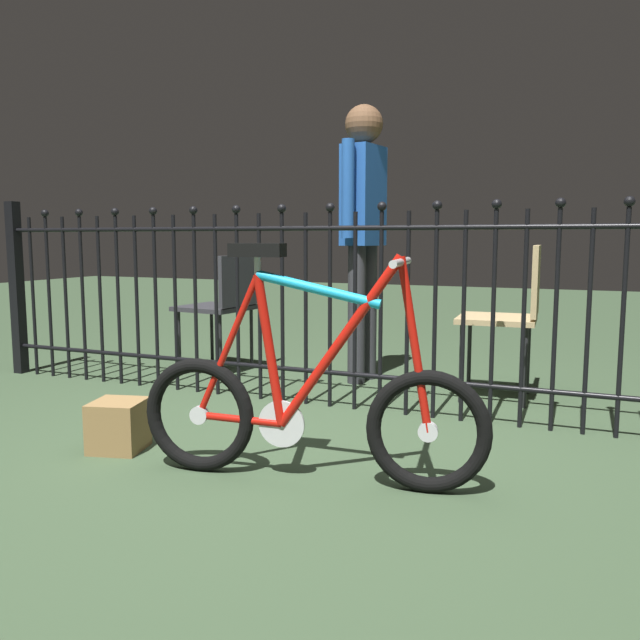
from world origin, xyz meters
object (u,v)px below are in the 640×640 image
Objects in this scene: bicycle at (308,405)px; chair_charcoal at (224,300)px; chair_tan at (513,307)px; person_visitor at (363,217)px; display_crate at (118,426)px.

bicycle is 1.66× the size of chair_charcoal.
chair_tan is 0.51× the size of person_visitor.
bicycle is at bearing -108.55° from chair_tan.
person_visitor reaches higher than chair_charcoal.
chair_charcoal is at bearing 105.83° from display_crate.
bicycle reaches higher than chair_tan.
person_visitor is at bearing 171.88° from chair_tan.
person_visitor is 8.00× the size of display_crate.
chair_charcoal is at bearing 129.84° from bicycle.
bicycle is 0.92m from display_crate.
chair_charcoal is at bearing -174.05° from person_visitor.
chair_tan is at bearing -8.12° from person_visitor.
person_visitor is at bearing 5.95° from chair_charcoal.
person_visitor reaches higher than bicycle.
person_visitor is (-0.40, 1.73, 0.74)m from bicycle.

